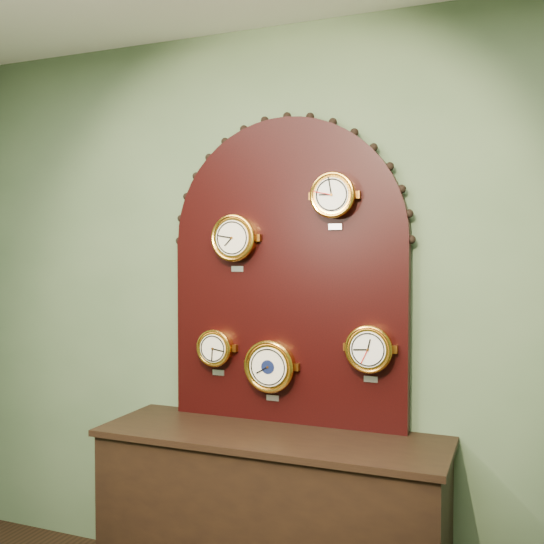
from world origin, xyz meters
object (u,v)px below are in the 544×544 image
at_px(shop_counter, 270,524).
at_px(roman_clock, 235,238).
at_px(hygrometer, 216,348).
at_px(arabic_clock, 333,195).
at_px(barometer, 270,366).
at_px(tide_clock, 369,349).
at_px(display_board, 287,261).

height_order(shop_counter, roman_clock, roman_clock).
distance_m(shop_counter, hygrometer, 0.88).
bearing_deg(hygrometer, arabic_clock, -0.06).
bearing_deg(shop_counter, barometer, 112.14).
bearing_deg(hygrometer, shop_counter, -23.14).
xyz_separation_m(barometer, tide_clock, (0.49, 0.00, 0.11)).
height_order(display_board, roman_clock, display_board).
relative_size(arabic_clock, barometer, 0.86).
bearing_deg(shop_counter, roman_clock, 148.80).
xyz_separation_m(display_board, arabic_clock, (0.26, -0.07, 0.31)).
bearing_deg(display_board, arabic_clock, -14.57).
bearing_deg(roman_clock, arabic_clock, 0.06).
distance_m(arabic_clock, tide_clock, 0.73).
relative_size(display_board, arabic_clock, 5.73).
bearing_deg(display_board, shop_counter, -90.00).
distance_m(roman_clock, hygrometer, 0.57).
bearing_deg(arabic_clock, barometer, -179.79).
bearing_deg(tide_clock, hygrometer, 179.94).
relative_size(display_board, hygrometer, 6.32).
relative_size(shop_counter, roman_clock, 5.58).
xyz_separation_m(display_board, tide_clock, (0.43, -0.07, -0.40)).
bearing_deg(arabic_clock, roman_clock, -179.94).
distance_m(shop_counter, display_board, 1.25).
height_order(arabic_clock, hygrometer, arabic_clock).
xyz_separation_m(hygrometer, tide_clock, (0.79, -0.00, 0.04)).
relative_size(arabic_clock, tide_clock, 0.98).
bearing_deg(barometer, hygrometer, 179.64).
bearing_deg(roman_clock, tide_clock, 0.03).
distance_m(display_board, hygrometer, 0.57).
distance_m(shop_counter, arabic_clock, 1.57).
relative_size(shop_counter, arabic_clock, 5.99).
bearing_deg(arabic_clock, hygrometer, 179.94).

